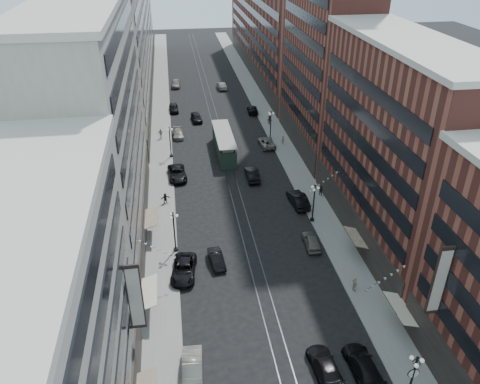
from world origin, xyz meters
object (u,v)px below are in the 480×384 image
lamppost_se_near (412,378)px  car_extra_1 (176,83)px  lamppost_sw_mid (170,141)px  pedestrian_9 (269,120)px  car_5 (217,259)px  pedestrian_6 (161,134)px  car_3 (363,365)px  car_extra_0 (252,174)px  lamppost_sw_far (174,230)px  lamppost_se_mid (271,124)px  car_8 (178,134)px  car_4 (311,241)px  pedestrian_4 (355,284)px  pedestrian_8 (283,139)px  car_7 (177,173)px  car_13 (196,117)px  pedestrian_7 (321,190)px  car_12 (253,109)px  lamppost_se_far (314,202)px  car_14 (222,86)px  car_10 (298,199)px  pedestrian_5 (165,198)px  car_6 (325,366)px  car_11 (266,142)px  car_1 (192,370)px  car_9 (174,108)px  car_2 (184,269)px  streetcar (224,144)px

lamppost_se_near → car_extra_1: size_ratio=1.07×
lamppost_sw_mid → pedestrian_9: lamppost_sw_mid is taller
car_5 → pedestrian_6: (-6.41, 38.42, 0.42)m
car_3 → car_extra_0: car_extra_0 is taller
lamppost_sw_far → car_3: 25.98m
lamppost_se_mid → car_8: lamppost_se_mid is taller
car_4 → car_extra_0: size_ratio=0.86×
lamppost_se_mid → car_3: bearing=-92.6°
pedestrian_4 → pedestrian_8: bearing=-13.9°
car_7 → pedestrian_8: size_ratio=3.28×
car_5 → lamppost_se_near: bearing=-63.3°
lamppost_sw_mid → car_13: size_ratio=1.15×
pedestrian_4 → car_4: bearing=2.3°
pedestrian_7 → car_5: bearing=82.2°
car_12 → pedestrian_8: 17.52m
lamppost_se_far → pedestrian_7: 7.57m
pedestrian_7 → car_extra_0: (-9.08, 6.62, -0.05)m
lamppost_se_far → car_12: (-0.80, 42.73, -2.36)m
car_14 → car_extra_0: (-0.49, -46.97, 0.05)m
car_3 → pedestrian_7: size_ratio=3.68×
car_12 → car_extra_0: size_ratio=0.98×
lamppost_se_far → car_10: bearing=100.2°
lamppost_se_near → pedestrian_5: lamppost_se_near is taller
lamppost_se_far → car_6: bearing=-103.6°
pedestrian_5 → lamppost_sw_mid: bearing=71.6°
pedestrian_4 → car_11: pedestrian_4 is taller
car_1 → car_6: car_1 is taller
pedestrian_9 → car_5: bearing=-116.0°
car_9 → car_10: 44.65m
car_1 → pedestrian_4: bearing=28.7°
lamppost_se_near → car_extra_1: (-16.43, 91.43, -2.34)m
lamppost_se_mid → car_2: lamppost_se_mid is taller
car_4 → pedestrian_7: pedestrian_7 is taller
pedestrian_4 → pedestrian_9: (0.70, 49.40, 0.03)m
car_9 → pedestrian_5: (-2.12, -38.33, 0.10)m
car_4 → pedestrian_4: pedestrian_4 is taller
car_3 → car_extra_0: 37.66m
lamppost_se_near → car_6: bearing=144.3°
lamppost_sw_far → car_5: bearing=-33.9°
car_1 → pedestrian_6: (-2.65, 53.94, 0.28)m
lamppost_sw_mid → pedestrian_5: (-1.13, -15.38, -2.19)m
lamppost_se_far → streetcar: 25.15m
lamppost_se_far → lamppost_se_mid: 28.00m
lamppost_se_near → lamppost_se_far: same height
car_6 → car_3: bearing=168.5°
pedestrian_6 → pedestrian_8: (21.84, -5.86, -0.07)m
car_7 → car_12: size_ratio=1.16×
car_2 → car_10: (16.79, 13.08, 0.10)m
pedestrian_4 → lamppost_se_near: bearing=165.2°
pedestrian_8 → pedestrian_6: bearing=-43.1°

